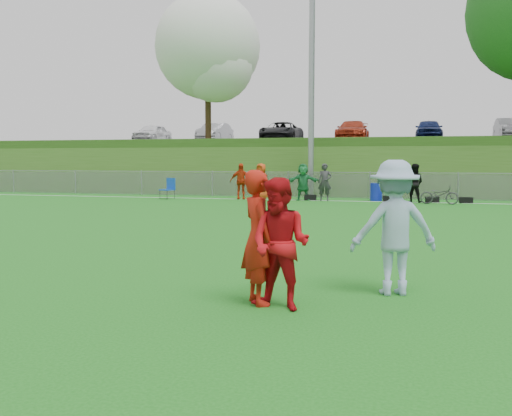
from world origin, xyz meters
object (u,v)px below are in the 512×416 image
(player_red_center, at_px, (280,244))
(frisbee, at_px, (278,236))
(recycling_bin, at_px, (376,192))
(player_blue, at_px, (394,227))
(bicycle, at_px, (439,195))
(player_red_left, at_px, (258,237))

(player_red_center, relative_size, frisbee, 5.58)
(player_red_center, distance_m, recycling_bin, 19.54)
(recycling_bin, bearing_deg, frisbee, -91.03)
(player_blue, distance_m, frisbee, 1.62)
(player_red_center, bearing_deg, bicycle, 96.28)
(player_red_left, relative_size, recycling_bin, 2.17)
(frisbee, bearing_deg, bicycle, 80.14)
(player_red_left, relative_size, frisbee, 5.88)
(player_red_left, bearing_deg, player_red_center, -155.63)
(player_red_left, height_order, bicycle, player_red_left)
(recycling_bin, bearing_deg, bicycle, -27.36)
(player_red_center, height_order, bicycle, player_red_center)
(frisbee, distance_m, recycling_bin, 18.71)
(player_red_center, height_order, recycling_bin, player_red_center)
(frisbee, bearing_deg, player_red_left, -100.21)
(player_blue, bearing_deg, player_red_left, 12.21)
(player_red_center, relative_size, player_blue, 0.88)
(player_red_center, distance_m, player_blue, 1.81)
(frisbee, relative_size, bicycle, 0.19)
(player_red_left, relative_size, player_red_center, 1.05)
(frisbee, distance_m, bicycle, 17.58)
(recycling_bin, bearing_deg, player_red_left, -91.33)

